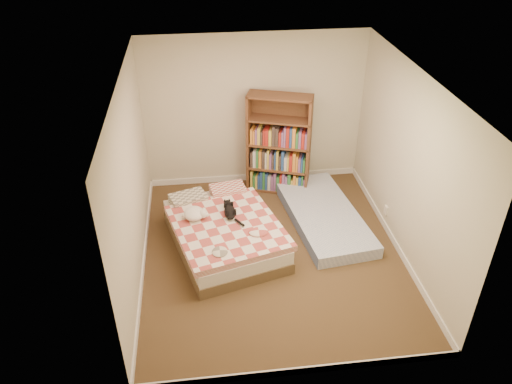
{
  "coord_description": "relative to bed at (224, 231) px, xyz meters",
  "views": [
    {
      "loc": [
        -0.88,
        -5.29,
        4.43
      ],
      "look_at": [
        -0.19,
        0.3,
        0.83
      ],
      "focal_mm": 35.0,
      "sensor_mm": 36.0,
      "label": 1
    }
  ],
  "objects": [
    {
      "name": "black_cat",
      "position": [
        0.09,
        0.09,
        0.28
      ],
      "size": [
        0.21,
        0.58,
        0.13
      ],
      "rotation": [
        0.0,
        0.0,
        0.1
      ],
      "color": "black",
      "rests_on": "bed"
    },
    {
      "name": "room",
      "position": [
        0.64,
        -0.29,
        0.97
      ],
      "size": [
        3.51,
        4.01,
        2.51
      ],
      "color": "#4A331F",
      "rests_on": "ground"
    },
    {
      "name": "bookshelf",
      "position": [
        0.98,
        1.37,
        0.37
      ],
      "size": [
        1.1,
        0.64,
        1.65
      ],
      "rotation": [
        0.0,
        0.0,
        -0.33
      ],
      "color": "#512A1C",
      "rests_on": "room"
    },
    {
      "name": "floor_mattress",
      "position": [
        1.52,
        0.37,
        -0.13
      ],
      "size": [
        1.19,
        2.18,
        0.19
      ],
      "primitive_type": "cube",
      "rotation": [
        0.0,
        0.0,
        0.13
      ],
      "color": "#6A81B0",
      "rests_on": "room"
    },
    {
      "name": "bed",
      "position": [
        0.0,
        0.0,
        0.0
      ],
      "size": [
        1.74,
        2.13,
        0.49
      ],
      "rotation": [
        0.0,
        0.0,
        0.27
      ],
      "color": "brown",
      "rests_on": "room"
    },
    {
      "name": "white_dog",
      "position": [
        -0.39,
        0.04,
        0.29
      ],
      "size": [
        0.38,
        0.4,
        0.15
      ],
      "rotation": [
        0.0,
        0.0,
        0.46
      ],
      "color": "white",
      "rests_on": "bed"
    }
  ]
}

